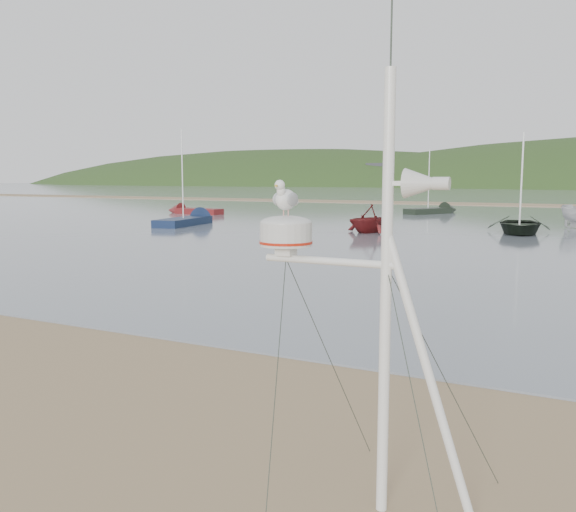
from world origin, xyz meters
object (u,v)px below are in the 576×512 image
at_px(sailboat_blue_near, 196,220).
at_px(boat_dark, 521,191).
at_px(mast_rig, 376,388).
at_px(boat_red, 369,206).
at_px(sailboat_dark_mid, 440,210).
at_px(dinghy_red_far, 187,211).

bearing_deg(sailboat_blue_near, boat_dark, 5.46).
xyz_separation_m(mast_rig, boat_red, (-10.18, 28.54, 0.37)).
bearing_deg(boat_red, mast_rig, -46.29).
height_order(mast_rig, sailboat_blue_near, sailboat_blue_near).
height_order(boat_dark, sailboat_dark_mid, sailboat_dark_mid).
height_order(sailboat_dark_mid, dinghy_red_far, sailboat_dark_mid).
distance_m(sailboat_dark_mid, dinghy_red_far, 22.90).
bearing_deg(sailboat_dark_mid, mast_rig, -77.58).
bearing_deg(sailboat_dark_mid, boat_red, -87.75).
xyz_separation_m(boat_dark, dinghy_red_far, (-28.93, 7.12, -2.23)).
bearing_deg(boat_dark, dinghy_red_far, 158.22).
relative_size(boat_dark, sailboat_dark_mid, 0.80).
distance_m(boat_red, sailboat_blue_near, 13.50).
xyz_separation_m(boat_red, sailboat_blue_near, (-13.36, 1.42, -1.33)).
relative_size(boat_red, sailboat_dark_mid, 0.51).
distance_m(boat_dark, sailboat_blue_near, 21.54).
height_order(boat_red, dinghy_red_far, boat_red).
xyz_separation_m(boat_red, dinghy_red_far, (-20.96, 10.58, -1.34)).
xyz_separation_m(boat_dark, sailboat_blue_near, (-21.33, -2.04, -2.21)).
relative_size(mast_rig, boat_red, 1.64).
xyz_separation_m(sailboat_blue_near, sailboat_dark_mid, (12.52, 20.10, 0.00)).
bearing_deg(dinghy_red_far, mast_rig, -51.47).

